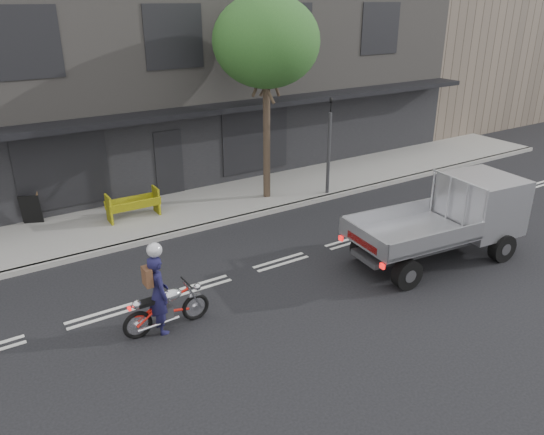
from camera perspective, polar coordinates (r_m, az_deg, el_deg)
The scene contains 12 objects.
ground at distance 14.27m, azimuth 0.97°, elevation -4.82°, with size 80.00×80.00×0.00m, color black.
sidewalk at distance 17.99m, azimuth -7.35°, elevation 1.24°, with size 32.00×3.20×0.15m, color gray.
kerb at distance 16.66m, azimuth -4.94°, elevation -0.44°, with size 32.00×0.20×0.15m, color gray.
building_main at distance 23.08m, azimuth -15.30°, elevation 15.44°, with size 26.00×10.00×8.00m, color slate.
building_neighbour at distance 34.80m, azimuth 19.42°, elevation 18.82°, with size 14.00×10.00×10.00m, color brown.
street_tree at distance 17.44m, azimuth -0.62°, elevation 18.34°, with size 3.40×3.40×6.74m.
traffic_light_pole at distance 18.53m, azimuth 6.13°, elevation 7.07°, with size 0.12×0.12×3.50m.
motorcycle at distance 11.58m, azimuth -11.26°, elevation -9.44°, with size 1.94×0.56×1.00m.
rider at distance 11.35m, azimuth -12.11°, elevation -8.06°, with size 0.64×0.42×1.76m, color #18163C.
flatbed_ute at distance 15.28m, azimuth 20.39°, elevation 0.82°, with size 4.98×2.43×2.23m.
construction_barrier at distance 16.89m, azimuth -14.45°, elevation 1.17°, with size 1.63×0.65×0.91m, color #F9F50D, non-canonical shape.
sandwich_board at distance 17.67m, azimuth -24.51°, elevation 0.79°, with size 0.59×0.40×0.94m, color black, non-canonical shape.
Camera 1 is at (-7.06, -10.53, 6.57)m, focal length 35.00 mm.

